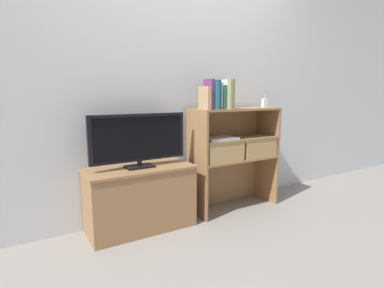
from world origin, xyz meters
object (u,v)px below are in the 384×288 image
at_px(book_teal, 213,96).
at_px(laptop, 218,138).
at_px(book_navy, 216,95).
at_px(baby_monitor, 265,103).
at_px(storage_basket_right, 252,145).
at_px(book_plum, 209,94).
at_px(book_tan, 205,98).
at_px(storage_basket_left, 218,149).
at_px(tv_stand, 141,198).
at_px(book_forest, 221,97).
at_px(book_skyblue, 218,96).
at_px(book_olive, 228,94).
at_px(tv, 139,139).
at_px(book_ivory, 224,94).

xyz_separation_m(book_teal, laptop, (0.10, 0.05, -0.38)).
relative_size(book_navy, baby_monitor, 2.13).
distance_m(storage_basket_right, laptop, 0.42).
distance_m(book_plum, baby_monitor, 0.72).
height_order(book_tan, storage_basket_left, book_tan).
relative_size(tv_stand, baby_monitor, 7.42).
bearing_deg(baby_monitor, book_forest, -173.78).
bearing_deg(book_navy, laptop, 36.28).
height_order(book_plum, storage_basket_right, book_plum).
xyz_separation_m(book_skyblue, book_olive, (0.11, 0.00, 0.02)).
height_order(book_plum, storage_basket_left, book_plum).
bearing_deg(storage_basket_left, baby_monitor, 1.50).
bearing_deg(tv, book_teal, -6.90).
xyz_separation_m(book_forest, book_ivory, (0.04, 0.00, 0.02)).
bearing_deg(tv_stand, tv, -90.00).
relative_size(tv_stand, storage_basket_right, 2.23).
height_order(tv_stand, book_plum, book_plum).
xyz_separation_m(book_skyblue, storage_basket_left, (0.04, 0.05, -0.47)).
bearing_deg(storage_basket_right, laptop, 180.00).
bearing_deg(book_plum, laptop, 19.65).
height_order(book_navy, book_forest, book_navy).
distance_m(book_plum, book_olive, 0.20).
xyz_separation_m(book_forest, storage_basket_left, (0.01, 0.05, -0.46)).
relative_size(book_forest, storage_basket_left, 0.53).
relative_size(book_ivory, baby_monitor, 2.18).
xyz_separation_m(book_teal, book_forest, (0.08, 0.00, -0.01)).
bearing_deg(storage_basket_right, book_skyblue, -173.82).
relative_size(book_plum, book_navy, 1.03).
distance_m(book_plum, storage_basket_right, 0.73).
xyz_separation_m(book_navy, storage_basket_left, (0.07, 0.05, -0.48)).
distance_m(book_tan, storage_basket_right, 0.74).
xyz_separation_m(tv_stand, laptop, (0.74, -0.03, 0.44)).
bearing_deg(book_navy, storage_basket_right, 5.87).
xyz_separation_m(book_plum, book_skyblue, (0.09, 0.00, -0.01)).
relative_size(tv_stand, book_skyblue, 3.83).
bearing_deg(tv_stand, book_ivory, -5.91).
distance_m(book_tan, book_forest, 0.16).
distance_m(tv_stand, book_navy, 1.07).
xyz_separation_m(book_ivory, baby_monitor, (0.54, 0.06, -0.08)).
relative_size(book_navy, laptop, 0.80).
height_order(book_forest, baby_monitor, book_forest).
xyz_separation_m(book_tan, book_plum, (0.04, 0.00, 0.03)).
relative_size(book_plum, storage_basket_left, 0.66).
relative_size(book_tan, baby_monitor, 1.66).
height_order(book_plum, book_navy, book_plum).
bearing_deg(book_forest, book_olive, 0.00).
bearing_deg(book_plum, storage_basket_right, 5.12).
bearing_deg(book_forest, book_skyblue, 180.00).
bearing_deg(storage_basket_right, tv, 178.55).
xyz_separation_m(tv_stand, book_ivory, (0.77, -0.08, 0.83)).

